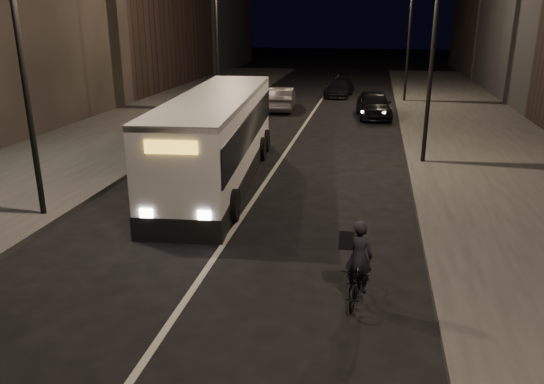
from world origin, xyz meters
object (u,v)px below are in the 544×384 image
at_px(car_near, 374,104).
at_px(cyclist_on_bicycle, 358,274).
at_px(streetlight_right_far, 406,19).
at_px(streetlight_left_near, 26,24).
at_px(streetlight_right_mid, 428,22).
at_px(car_mid, 282,99).
at_px(streetlight_left_far, 221,20).
at_px(city_bus, 218,134).
at_px(car_far, 339,88).

bearing_deg(car_near, cyclist_on_bicycle, -96.70).
distance_m(streetlight_right_far, streetlight_left_near, 26.26).
height_order(streetlight_right_mid, cyclist_on_bicycle, streetlight_right_mid).
distance_m(car_near, car_mid, 5.80).
xyz_separation_m(streetlight_right_mid, car_near, (-1.73, 10.05, -4.61)).
bearing_deg(streetlight_right_far, streetlight_left_far, -150.64).
xyz_separation_m(streetlight_left_far, cyclist_on_bicycle, (8.79, -21.04, -4.75)).
distance_m(cyclist_on_bicycle, car_near, 21.09).
xyz_separation_m(streetlight_right_far, city_bus, (-7.03, -19.34, -3.70)).
xyz_separation_m(streetlight_left_near, city_bus, (3.63, 4.66, -3.70)).
height_order(streetlight_left_far, car_far, streetlight_left_far).
relative_size(streetlight_left_near, cyclist_on_bicycle, 4.43).
bearing_deg(streetlight_right_far, streetlight_right_mid, -90.00).
relative_size(streetlight_right_mid, city_bus, 0.71).
bearing_deg(streetlight_right_mid, city_bus, -154.58).
height_order(streetlight_right_far, car_near, streetlight_right_far).
relative_size(streetlight_right_mid, cyclist_on_bicycle, 4.43).
distance_m(streetlight_left_far, car_mid, 5.92).
height_order(streetlight_left_near, streetlight_left_far, same).
xyz_separation_m(city_bus, car_mid, (-0.30, 14.88, -0.94)).
bearing_deg(cyclist_on_bicycle, streetlight_right_far, 92.22).
relative_size(streetlight_left_far, car_mid, 1.87).
relative_size(cyclist_on_bicycle, car_far, 0.43).
xyz_separation_m(streetlight_right_far, cyclist_on_bicycle, (-1.88, -27.04, -4.75)).
bearing_deg(streetlight_right_far, city_bus, -109.98).
relative_size(streetlight_left_far, car_far, 1.91).
xyz_separation_m(streetlight_left_far, city_bus, (3.63, -13.34, -3.70)).
distance_m(streetlight_right_mid, city_bus, 8.62).
distance_m(streetlight_left_near, car_mid, 20.36).
height_order(streetlight_right_mid, city_bus, streetlight_right_mid).
height_order(streetlight_right_far, car_far, streetlight_right_far).
bearing_deg(car_mid, car_far, -120.06).
bearing_deg(streetlight_left_far, cyclist_on_bicycle, -67.34).
bearing_deg(city_bus, streetlight_right_mid, 20.37).
xyz_separation_m(city_bus, car_near, (5.30, 13.39, -0.90)).
xyz_separation_m(streetlight_left_near, cyclist_on_bicycle, (8.79, -3.04, -4.75)).
distance_m(streetlight_right_mid, streetlight_right_far, 16.00).
relative_size(car_near, car_mid, 1.02).
relative_size(streetlight_left_near, city_bus, 0.71).
xyz_separation_m(car_mid, car_far, (3.10, 6.64, -0.10)).
distance_m(cyclist_on_bicycle, car_far, 29.32).
bearing_deg(streetlight_right_mid, car_far, 103.12).
xyz_separation_m(cyclist_on_bicycle, car_near, (0.14, 21.09, 0.15)).
distance_m(streetlight_right_mid, streetlight_left_far, 14.62).
xyz_separation_m(cyclist_on_bicycle, car_mid, (-5.46, 22.58, 0.11)).
height_order(streetlight_left_far, car_near, streetlight_left_far).
distance_m(city_bus, car_near, 14.43).
xyz_separation_m(streetlight_right_mid, car_mid, (-7.34, 11.54, -4.64)).
xyz_separation_m(streetlight_right_far, car_near, (-1.73, -5.95, -4.61)).
bearing_deg(car_near, streetlight_left_near, -122.64).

